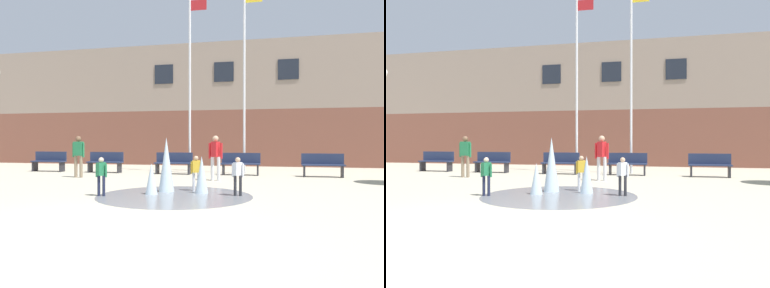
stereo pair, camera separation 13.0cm
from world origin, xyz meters
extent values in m
plane|color=#BCB299|center=(0.00, 0.00, 0.00)|extent=(100.00, 100.00, 0.00)
cube|color=brown|center=(0.00, 18.48, 1.58)|extent=(36.00, 6.00, 3.15)
cube|color=gray|center=(0.00, 18.48, 5.08)|extent=(36.00, 6.00, 3.85)
cube|color=#1E232D|center=(-3.50, 15.46, 5.27)|extent=(1.10, 0.06, 1.10)
cube|color=#1E232D|center=(0.00, 15.46, 5.27)|extent=(1.10, 0.06, 1.10)
cube|color=#1E232D|center=(3.50, 15.46, 5.27)|extent=(1.10, 0.06, 1.10)
cylinder|color=gray|center=(0.30, 3.84, 0.00)|extent=(3.97, 3.97, 0.01)
cone|color=silver|center=(-0.36, 3.96, 0.41)|extent=(0.33, 0.33, 0.82)
cone|color=silver|center=(0.89, 4.43, 0.50)|extent=(0.36, 0.36, 1.00)
cone|color=silver|center=(-0.11, 4.52, 0.75)|extent=(0.44, 0.44, 1.50)
cube|color=#28282D|center=(-8.07, 9.95, 0.22)|extent=(0.06, 0.40, 0.44)
cube|color=#28282D|center=(-6.67, 9.95, 0.22)|extent=(0.06, 0.40, 0.44)
cube|color=#232D4C|center=(-7.37, 9.95, 0.47)|extent=(1.60, 0.44, 0.05)
cube|color=#232D4C|center=(-7.37, 10.15, 0.70)|extent=(1.60, 0.04, 0.42)
cube|color=#28282D|center=(-5.26, 9.92, 0.22)|extent=(0.06, 0.40, 0.44)
cube|color=#28282D|center=(-3.86, 9.92, 0.22)|extent=(0.06, 0.40, 0.44)
cube|color=#232D4C|center=(-4.56, 9.92, 0.47)|extent=(1.60, 0.44, 0.05)
cube|color=#232D4C|center=(-4.56, 10.12, 0.70)|extent=(1.60, 0.04, 0.42)
cube|color=#28282D|center=(-2.09, 9.86, 0.22)|extent=(0.06, 0.40, 0.44)
cube|color=#28282D|center=(-0.69, 9.86, 0.22)|extent=(0.06, 0.40, 0.44)
cube|color=#232D4C|center=(-1.39, 9.86, 0.47)|extent=(1.60, 0.44, 0.05)
cube|color=#232D4C|center=(-1.39, 10.06, 0.70)|extent=(1.60, 0.04, 0.42)
cube|color=#28282D|center=(0.73, 9.99, 0.22)|extent=(0.06, 0.40, 0.44)
cube|color=#28282D|center=(2.13, 9.99, 0.22)|extent=(0.06, 0.40, 0.44)
cube|color=#232D4C|center=(1.43, 9.99, 0.47)|extent=(1.60, 0.44, 0.05)
cube|color=#232D4C|center=(1.43, 10.19, 0.70)|extent=(1.60, 0.04, 0.42)
cube|color=#28282D|center=(3.93, 9.86, 0.22)|extent=(0.06, 0.40, 0.44)
cube|color=#28282D|center=(5.33, 9.86, 0.22)|extent=(0.06, 0.40, 0.44)
cube|color=#232D4C|center=(4.63, 9.86, 0.47)|extent=(1.60, 0.44, 0.05)
cube|color=#232D4C|center=(4.63, 10.06, 0.70)|extent=(1.60, 0.04, 0.42)
cylinder|color=silver|center=(0.59, 4.85, 0.26)|extent=(0.07, 0.07, 0.52)
cylinder|color=silver|center=(0.72, 4.85, 0.26)|extent=(0.07, 0.07, 0.52)
cube|color=gold|center=(0.65, 4.85, 0.69)|extent=(0.24, 0.20, 0.33)
sphere|color=tan|center=(0.65, 4.85, 0.92)|extent=(0.13, 0.13, 0.13)
cylinder|color=gold|center=(0.52, 4.85, 0.65)|extent=(0.05, 0.05, 0.34)
cylinder|color=gold|center=(0.78, 4.85, 0.65)|extent=(0.05, 0.05, 0.34)
cylinder|color=#28282D|center=(1.82, 4.18, 0.26)|extent=(0.07, 0.07, 0.52)
cylinder|color=#28282D|center=(1.95, 4.18, 0.26)|extent=(0.07, 0.07, 0.52)
cube|color=white|center=(1.89, 4.18, 0.69)|extent=(0.23, 0.24, 0.33)
sphere|color=tan|center=(1.89, 4.18, 0.92)|extent=(0.13, 0.13, 0.13)
cylinder|color=white|center=(1.75, 4.18, 0.65)|extent=(0.05, 0.05, 0.34)
cylinder|color=white|center=(2.02, 4.18, 0.65)|extent=(0.05, 0.05, 0.34)
cylinder|color=silver|center=(0.65, 7.68, 0.42)|extent=(0.12, 0.12, 0.84)
cylinder|color=silver|center=(0.87, 7.68, 0.42)|extent=(0.12, 0.12, 0.84)
cube|color=red|center=(0.76, 7.68, 1.11)|extent=(0.29, 0.38, 0.54)
sphere|color=tan|center=(0.76, 7.68, 1.48)|extent=(0.21, 0.21, 0.21)
cylinder|color=red|center=(0.55, 7.68, 1.05)|extent=(0.08, 0.08, 0.55)
cylinder|color=red|center=(0.97, 7.68, 1.05)|extent=(0.08, 0.08, 0.55)
cylinder|color=#1E233D|center=(-1.56, 3.38, 0.26)|extent=(0.07, 0.07, 0.52)
cylinder|color=#1E233D|center=(-1.43, 3.38, 0.26)|extent=(0.07, 0.07, 0.52)
cube|color=#237547|center=(-1.50, 3.38, 0.69)|extent=(0.21, 0.24, 0.33)
sphere|color=beige|center=(-1.50, 3.38, 0.92)|extent=(0.13, 0.13, 0.13)
cylinder|color=#237547|center=(-1.63, 3.38, 0.65)|extent=(0.05, 0.05, 0.34)
cylinder|color=#237547|center=(-1.37, 3.38, 0.65)|extent=(0.05, 0.05, 0.34)
cylinder|color=#89755B|center=(-4.67, 7.68, 0.42)|extent=(0.12, 0.12, 0.84)
cylinder|color=#89755B|center=(-4.45, 7.68, 0.42)|extent=(0.12, 0.12, 0.84)
cube|color=#237547|center=(-4.56, 7.68, 1.11)|extent=(0.35, 0.21, 0.54)
sphere|color=brown|center=(-4.56, 7.68, 1.48)|extent=(0.21, 0.21, 0.21)
cylinder|color=#237547|center=(-4.77, 7.68, 1.05)|extent=(0.08, 0.08, 0.55)
cylinder|color=#237547|center=(-4.35, 7.68, 1.05)|extent=(0.08, 0.08, 0.55)
cylinder|color=silver|center=(-0.87, 10.72, 4.00)|extent=(0.10, 0.10, 7.99)
cube|color=#B21E23|center=(-0.47, 10.72, 7.37)|extent=(0.70, 0.02, 0.45)
cylinder|color=silver|center=(1.52, 10.72, 4.07)|extent=(0.10, 0.10, 8.15)
camera|label=1|loc=(2.82, -5.37, 1.40)|focal=35.00mm
camera|label=2|loc=(2.94, -5.34, 1.40)|focal=35.00mm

